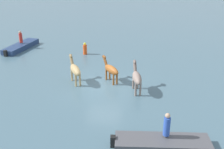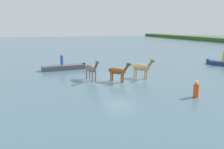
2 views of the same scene
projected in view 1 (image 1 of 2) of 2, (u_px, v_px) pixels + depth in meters
ground_plane at (104, 85)px, 19.71m from camera, size 177.92×177.92×0.00m
horse_rear_stallion at (75, 70)px, 19.72m from camera, size 2.23×1.52×1.84m
horse_pinto_flank at (111, 69)px, 19.92m from camera, size 1.95×1.65×1.73m
horse_gray_outer at (137, 77)px, 18.39m from camera, size 2.42×0.94×1.87m
boat_motor_center at (21, 47)px, 27.50m from camera, size 4.90×2.00×0.74m
boat_skiff_near at (161, 145)px, 13.13m from camera, size 1.70×4.77×0.74m
person_spotter_bow at (21, 37)px, 27.36m from camera, size 0.32×0.32×1.19m
person_boatman_standing at (167, 125)px, 12.95m from camera, size 0.32×0.32×1.19m
buoy_channel_marker at (85, 49)px, 25.86m from camera, size 0.36×0.36×1.14m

